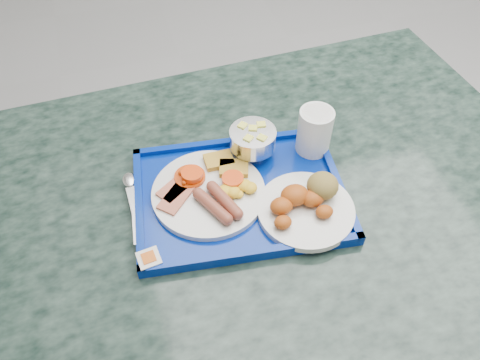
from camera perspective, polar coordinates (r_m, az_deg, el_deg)
The scene contains 10 objects.
floor at distance 2.09m, azimuth 19.03°, elevation -2.48°, with size 6.00×6.00×0.00m, color gray.
table at distance 1.10m, azimuth 0.48°, elevation -9.01°, with size 1.35×0.92×0.82m.
tray at distance 0.92m, azimuth -0.00°, elevation -1.86°, with size 0.44×0.35×0.02m.
main_plate at distance 0.91m, azimuth -3.39°, elevation -1.19°, with size 0.22×0.22×0.03m.
bread_plate at distance 0.89m, azimuth 8.17°, elevation -2.77°, with size 0.18×0.18×0.06m.
fruit_bowl at distance 0.96m, azimuth 1.56°, elevation 5.00°, with size 0.10×0.10×0.07m.
juice_cup at distance 0.98m, azimuth 9.09°, elevation 6.07°, with size 0.07×0.07×0.10m.
spoon at distance 0.95m, azimuth -13.21°, elevation -0.97°, with size 0.03×0.16×0.01m.
knife at distance 0.92m, azimuth -12.72°, elevation -3.38°, with size 0.01×0.17×0.00m, color silver.
jam_packet at distance 0.84m, azimuth -11.01°, elevation -9.50°, with size 0.04×0.04×0.02m.
Camera 1 is at (-1.02, -0.98, 1.54)m, focal length 35.00 mm.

